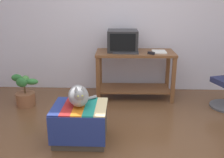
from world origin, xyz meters
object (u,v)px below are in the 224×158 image
object	(u,v)px
desk	(135,67)
ottoman_with_blanket	(80,123)
keyboard	(126,53)
potted_plant	(25,93)
book	(159,52)
stapler	(151,53)
tv_monitor	(122,41)
cat	(79,96)

from	to	relation	value
desk	ottoman_with_blanket	distance (m)	1.61
keyboard	potted_plant	distance (m)	1.68
keyboard	potted_plant	bearing A→B (deg)	-168.00
book	ottoman_with_blanket	distance (m)	1.83
keyboard	potted_plant	size ratio (longest dim) A/B	0.81
desk	book	world-z (taller)	book
desk	ottoman_with_blanket	xyz separation A→B (m)	(-0.69, -1.42, -0.30)
keyboard	stapler	bearing A→B (deg)	-6.67
desk	tv_monitor	distance (m)	0.47
desk	stapler	xyz separation A→B (m)	(0.24, -0.19, 0.27)
stapler	desk	bearing A→B (deg)	84.94
book	cat	size ratio (longest dim) A/B	0.59
tv_monitor	ottoman_with_blanket	size ratio (longest dim) A/B	0.79
stapler	keyboard	bearing A→B (deg)	115.35
keyboard	ottoman_with_blanket	distance (m)	1.50
cat	potted_plant	distance (m)	1.45
book	cat	xyz separation A→B (m)	(-1.07, -1.36, -0.23)
potted_plant	stapler	bearing A→B (deg)	6.86
ottoman_with_blanket	cat	xyz separation A→B (m)	(-0.01, 0.02, 0.34)
tv_monitor	stapler	xyz separation A→B (m)	(0.44, -0.24, -0.14)
cat	book	bearing A→B (deg)	36.50
tv_monitor	stapler	bearing A→B (deg)	-29.23
potted_plant	stapler	xyz separation A→B (m)	(1.93, 0.23, 0.60)
tv_monitor	stapler	world-z (taller)	tv_monitor
ottoman_with_blanket	cat	bearing A→B (deg)	112.18
desk	keyboard	bearing A→B (deg)	-140.51
potted_plant	cat	bearing A→B (deg)	-44.35
ottoman_with_blanket	stapler	world-z (taller)	stapler
cat	stapler	bearing A→B (deg)	37.13
ottoman_with_blanket	potted_plant	world-z (taller)	potted_plant
tv_monitor	cat	bearing A→B (deg)	-109.67
tv_monitor	ottoman_with_blanket	world-z (taller)	tv_monitor
desk	tv_monitor	bearing A→B (deg)	165.53
tv_monitor	cat	world-z (taller)	tv_monitor
desk	potted_plant	bearing A→B (deg)	-167.19
tv_monitor	keyboard	xyz separation A→B (m)	(0.05, -0.18, -0.15)
book	ottoman_with_blanket	size ratio (longest dim) A/B	0.41
desk	stapler	world-z (taller)	stapler
desk	cat	bearing A→B (deg)	-117.45
book	stapler	distance (m)	0.21
tv_monitor	book	bearing A→B (deg)	-9.40
tv_monitor	potted_plant	xyz separation A→B (m)	(-1.49, -0.47, -0.74)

